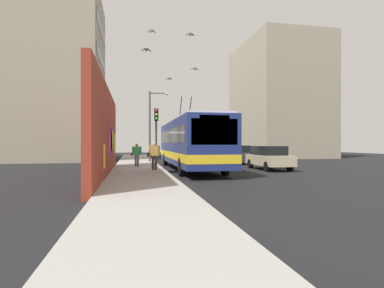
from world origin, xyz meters
name	(u,v)px	position (x,y,z in m)	size (l,w,h in m)	color
ground_plane	(162,169)	(0.00, 0.00, 0.00)	(80.00, 80.00, 0.00)	black
sidewalk_slab	(138,169)	(0.00, 1.60, 0.07)	(48.00, 3.20, 0.15)	#9E9B93
graffiti_wall	(106,133)	(-4.05, 3.35, 2.30)	(13.87, 0.32, 4.62)	maroon
building_far_left	(62,77)	(13.46, 9.20, 8.67)	(10.60, 7.90, 17.34)	#9E937F
building_far_right	(277,100)	(17.19, -17.00, 7.51)	(13.19, 9.23, 15.02)	#9E937F
city_bus	(190,142)	(-0.45, -1.80, 1.84)	(12.63, 2.69, 5.10)	navy
parked_car_champagne	(269,157)	(-1.48, -7.00, 0.83)	(4.14, 1.76, 1.58)	#C6B793
parked_car_dark_gray	(237,154)	(4.94, -7.00, 0.83)	(4.17, 1.85, 1.58)	#38383D
parked_car_red	(219,152)	(10.57, -7.00, 0.83)	(4.16, 1.79, 1.58)	#B21E19
pedestrian_midblock	(137,153)	(1.11, 1.68, 1.07)	(0.22, 0.72, 1.59)	#595960
pedestrian_at_curb	(154,153)	(-1.92, 0.68, 1.16)	(0.23, 0.76, 1.71)	#3F3326
traffic_light	(156,127)	(0.75, 0.35, 2.88)	(0.49, 0.28, 4.04)	#2D382D
street_lamp	(152,121)	(6.95, 0.25, 3.77)	(0.44, 1.74, 6.27)	#4C4C51
flying_pigeons	(171,54)	(-0.60, -0.53, 7.62)	(6.35, 3.95, 2.14)	gray
curbside_puddle	(175,172)	(-1.94, -0.60, 0.00)	(1.53, 1.53, 0.00)	black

